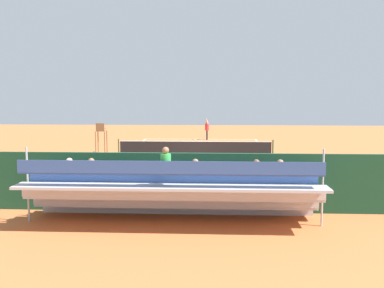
% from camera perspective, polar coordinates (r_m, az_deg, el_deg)
% --- Properties ---
extents(ground_plane, '(60.00, 60.00, 0.00)m').
position_cam_1_polar(ground_plane, '(28.72, 0.41, -1.51)').
color(ground_plane, '#BC6033').
extents(court_line_markings, '(10.10, 22.20, 0.01)m').
position_cam_1_polar(court_line_markings, '(28.76, 0.41, -1.49)').
color(court_line_markings, white).
rests_on(court_line_markings, ground).
extents(tennis_net, '(10.30, 0.10, 1.07)m').
position_cam_1_polar(tennis_net, '(28.66, 0.41, -0.51)').
color(tennis_net, black).
rests_on(tennis_net, ground).
extents(backdrop_wall, '(18.00, 0.16, 2.00)m').
position_cam_1_polar(backdrop_wall, '(14.77, -2.00, -5.03)').
color(backdrop_wall, '#194228').
rests_on(backdrop_wall, ground).
extents(bleacher_stand, '(9.06, 2.40, 2.48)m').
position_cam_1_polar(bleacher_stand, '(13.47, -2.32, -6.38)').
color(bleacher_stand, '#B2B2B7').
rests_on(bleacher_stand, ground).
extents(umpire_chair, '(0.67, 0.67, 2.14)m').
position_cam_1_polar(umpire_chair, '(29.23, -11.85, 1.09)').
color(umpire_chair, brown).
rests_on(umpire_chair, ground).
extents(courtside_bench, '(1.80, 0.40, 0.93)m').
position_cam_1_polar(courtside_bench, '(15.52, 3.94, -6.15)').
color(courtside_bench, '#9E754C').
rests_on(courtside_bench, ground).
extents(equipment_bag, '(0.90, 0.36, 0.36)m').
position_cam_1_polar(equipment_bag, '(15.59, -4.00, -7.52)').
color(equipment_bag, '#334C8C').
rests_on(equipment_bag, ground).
extents(tennis_player, '(0.36, 0.53, 1.93)m').
position_cam_1_polar(tennis_player, '(38.91, 1.98, 2.04)').
color(tennis_player, black).
rests_on(tennis_player, ground).
extents(tennis_racket, '(0.59, 0.37, 0.03)m').
position_cam_1_polar(tennis_racket, '(38.86, 0.51, 0.56)').
color(tennis_racket, black).
rests_on(tennis_racket, ground).
extents(tennis_ball_near, '(0.07, 0.07, 0.07)m').
position_cam_1_polar(tennis_ball_near, '(35.43, 0.17, 0.03)').
color(tennis_ball_near, '#CCDB33').
rests_on(tennis_ball_near, ground).
extents(tennis_ball_far, '(0.07, 0.07, 0.07)m').
position_cam_1_polar(tennis_ball_far, '(37.20, 2.65, 0.33)').
color(tennis_ball_far, '#CCDB33').
rests_on(tennis_ball_far, ground).
extents(line_judge, '(0.41, 0.55, 1.93)m').
position_cam_1_polar(line_judge, '(16.03, -13.15, -4.23)').
color(line_judge, '#232328').
rests_on(line_judge, ground).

